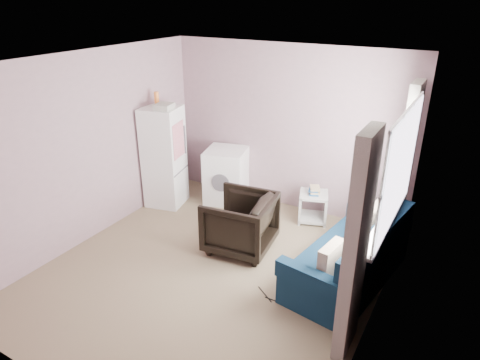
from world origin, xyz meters
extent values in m
cube|color=#857157|center=(0.00, 0.00, -0.01)|extent=(3.80, 4.20, 0.02)
cube|color=silver|center=(0.00, 0.00, 2.51)|extent=(3.80, 4.20, 0.02)
cube|color=gray|center=(0.00, 2.11, 1.25)|extent=(3.80, 0.02, 2.50)
cube|color=gray|center=(0.00, -2.11, 1.25)|extent=(3.80, 0.02, 2.50)
cube|color=gray|center=(-1.91, 0.00, 1.25)|extent=(0.02, 4.20, 2.50)
cube|color=gray|center=(1.91, 0.00, 1.25)|extent=(0.02, 4.20, 2.50)
cube|color=white|center=(1.89, 0.70, 1.50)|extent=(0.01, 1.60, 1.20)
imported|color=black|center=(0.04, 0.61, 0.42)|extent=(0.86, 0.91, 0.84)
cube|color=white|center=(-1.65, 1.19, 0.79)|extent=(0.65, 0.65, 1.58)
cube|color=#5A5962|center=(-1.39, 1.25, 0.59)|extent=(0.13, 0.49, 0.02)
cube|color=#5A5962|center=(-1.43, 1.44, 1.04)|extent=(0.02, 0.03, 0.45)
cube|color=white|center=(-1.38, 1.23, 1.10)|extent=(0.09, 0.37, 0.54)
cylinder|color=orange|center=(-1.73, 1.21, 1.69)|extent=(0.09, 0.09, 0.22)
cube|color=#B5B5AA|center=(-1.53, 1.12, 1.62)|extent=(0.29, 0.32, 0.08)
cube|color=white|center=(-0.87, 1.75, 0.44)|extent=(0.75, 0.75, 0.87)
cube|color=#5A5962|center=(-0.86, 1.73, 0.84)|extent=(0.70, 0.68, 0.05)
cylinder|color=#5A5962|center=(-0.79, 1.45, 0.44)|extent=(0.28, 0.09, 0.29)
cube|color=#B3B2AF|center=(0.61, 1.80, 0.43)|extent=(0.52, 0.52, 0.04)
cube|color=#B3B2AF|center=(0.61, 1.80, 0.05)|extent=(0.52, 0.52, 0.04)
cube|color=#B3B2AF|center=(0.43, 1.74, 0.23)|extent=(0.17, 0.39, 0.45)
cube|color=#B3B2AF|center=(0.78, 1.86, 0.23)|extent=(0.17, 0.39, 0.45)
cube|color=navy|center=(0.61, 1.80, 0.46)|extent=(0.19, 0.23, 0.03)
cube|color=tan|center=(0.62, 1.80, 0.49)|extent=(0.20, 0.24, 0.03)
cube|color=navy|center=(0.60, 1.80, 0.51)|extent=(0.18, 0.23, 0.03)
cube|color=tan|center=(0.62, 1.80, 0.54)|extent=(0.21, 0.24, 0.03)
cube|color=#0D273E|center=(1.47, 0.65, 0.19)|extent=(1.08, 1.85, 0.39)
cube|color=#0D273E|center=(1.79, 0.60, 0.60)|extent=(0.44, 1.75, 0.43)
cube|color=#0D273E|center=(1.34, -0.18, 0.48)|extent=(0.83, 0.26, 0.19)
cube|color=#0D273E|center=(1.60, 1.48, 0.48)|extent=(0.83, 0.26, 0.19)
cube|color=tan|center=(1.43, 0.09, 0.58)|extent=(0.17, 0.40, 0.39)
cube|color=tan|center=(1.61, 1.20, 0.58)|extent=(0.17, 0.40, 0.39)
cube|color=#B3B2AF|center=(1.38, 0.56, 0.40)|extent=(0.27, 0.35, 0.02)
cube|color=silver|center=(1.50, 0.55, 0.51)|extent=(0.11, 0.32, 0.21)
cube|color=white|center=(1.82, 0.70, 0.87)|extent=(0.14, 1.70, 0.04)
cube|color=white|center=(1.87, 0.70, 0.90)|extent=(0.02, 1.68, 0.05)
cube|color=white|center=(1.87, 0.70, 1.50)|extent=(0.02, 1.68, 0.05)
cube|color=white|center=(1.87, 0.70, 2.10)|extent=(0.02, 1.68, 0.05)
cube|color=white|center=(1.87, -0.10, 1.50)|extent=(0.02, 0.05, 1.20)
cube|color=white|center=(1.87, 0.43, 1.50)|extent=(0.02, 0.05, 1.20)
cube|color=white|center=(1.87, 0.97, 1.50)|extent=(0.02, 0.05, 1.20)
cube|color=white|center=(1.87, 1.50, 1.50)|extent=(0.02, 0.05, 1.20)
cube|color=beige|center=(1.78, -0.38, 1.10)|extent=(0.12, 0.46, 2.18)
cube|color=beige|center=(1.78, 1.78, 1.10)|extent=(0.12, 0.46, 2.18)
cylinder|color=black|center=(0.94, -0.13, 0.01)|extent=(0.30, 0.02, 0.01)
cylinder|color=black|center=(0.77, -0.09, 0.01)|extent=(0.25, 0.17, 0.01)
camera|label=1|loc=(2.48, -3.61, 3.16)|focal=32.00mm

